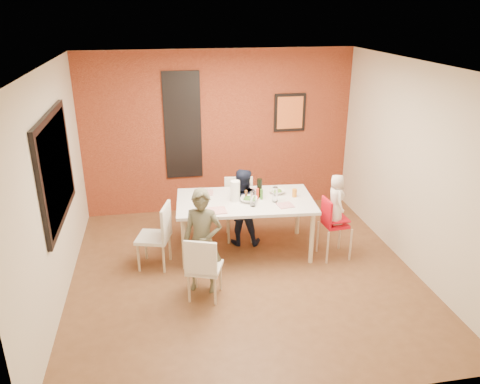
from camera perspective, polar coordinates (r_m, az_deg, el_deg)
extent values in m
plane|color=brown|center=(6.34, 0.49, -9.84)|extent=(4.50, 4.50, 0.00)
cube|color=white|center=(5.43, 0.59, 15.16)|extent=(4.50, 4.50, 0.02)
cube|color=beige|center=(7.87, -2.57, 7.25)|extent=(4.50, 0.02, 2.70)
cube|color=beige|center=(3.78, 7.07, -10.00)|extent=(4.50, 0.02, 2.70)
cube|color=beige|center=(5.79, -21.90, 0.18)|extent=(0.02, 4.50, 2.70)
cube|color=beige|center=(6.54, 20.32, 2.80)|extent=(0.02, 4.50, 2.70)
cube|color=maroon|center=(7.85, -2.55, 7.21)|extent=(4.50, 0.02, 2.70)
cube|color=black|center=(5.90, -21.55, 2.71)|extent=(0.05, 1.70, 1.30)
cube|color=black|center=(5.90, -21.41, 2.72)|extent=(0.02, 1.55, 1.15)
cube|color=silver|center=(7.75, -6.99, 8.01)|extent=(0.55, 0.03, 1.70)
cube|color=black|center=(7.74, -6.99, 8.00)|extent=(0.60, 0.03, 1.76)
cube|color=black|center=(8.01, 6.09, 9.61)|extent=(0.54, 0.03, 0.64)
cube|color=orange|center=(8.00, 6.12, 9.59)|extent=(0.44, 0.01, 0.54)
cube|color=white|center=(6.56, 0.64, -1.14)|extent=(1.98, 1.21, 0.04)
cylinder|color=beige|center=(6.30, -6.84, -6.34)|extent=(0.06, 0.06, 0.75)
cylinder|color=beige|center=(7.09, -6.76, -2.96)|extent=(0.06, 0.06, 0.75)
cylinder|color=beige|center=(6.48, 8.74, -5.58)|extent=(0.06, 0.06, 0.75)
cylinder|color=beige|center=(7.26, 7.06, -2.38)|extent=(0.06, 0.06, 0.75)
cube|color=white|center=(5.70, -4.33, -9.18)|extent=(0.50, 0.50, 0.04)
cube|color=white|center=(5.45, -4.84, -8.13)|extent=(0.38, 0.17, 0.44)
cylinder|color=#BBA88B|center=(5.91, -2.38, -10.27)|extent=(0.03, 0.03, 0.38)
cylinder|color=#BBA88B|center=(5.65, -3.06, -11.95)|extent=(0.03, 0.03, 0.38)
cylinder|color=#BBA88B|center=(5.98, -5.41, -9.96)|extent=(0.03, 0.03, 0.38)
cylinder|color=#BBA88B|center=(5.72, -6.24, -11.60)|extent=(0.03, 0.03, 0.38)
cube|color=silver|center=(7.04, -0.06, -2.42)|extent=(0.47, 0.47, 0.05)
cube|color=silver|center=(7.13, -0.17, 0.00)|extent=(0.43, 0.09, 0.49)
cylinder|color=tan|center=(6.97, -1.40, -4.75)|extent=(0.03, 0.03, 0.42)
cylinder|color=tan|center=(7.29, -1.53, -3.52)|extent=(0.03, 0.03, 0.42)
cylinder|color=tan|center=(7.00, 1.47, -4.66)|extent=(0.03, 0.03, 0.42)
cylinder|color=tan|center=(7.31, 1.22, -3.44)|extent=(0.03, 0.03, 0.42)
cube|color=white|center=(6.41, -10.52, -5.48)|extent=(0.52, 0.52, 0.05)
cube|color=white|center=(6.26, -8.99, -3.65)|extent=(0.15, 0.41, 0.47)
cylinder|color=#BEAE8D|center=(6.71, -11.41, -6.41)|extent=(0.03, 0.03, 0.41)
cylinder|color=#BEAE8D|center=(6.62, -8.56, -6.61)|extent=(0.03, 0.03, 0.41)
cylinder|color=#BEAE8D|center=(6.42, -12.27, -7.83)|extent=(0.03, 0.03, 0.41)
cylinder|color=#BEAE8D|center=(6.33, -9.29, -8.07)|extent=(0.03, 0.03, 0.41)
cube|color=red|center=(6.65, 11.53, -3.84)|extent=(0.33, 0.33, 0.05)
cube|color=red|center=(6.50, 10.51, -2.36)|extent=(0.05, 0.31, 0.36)
cube|color=red|center=(6.61, 11.59, -3.16)|extent=(0.33, 0.33, 0.02)
cylinder|color=#C5AD92|center=(6.70, 13.34, -6.29)|extent=(0.03, 0.03, 0.48)
cylinder|color=#C5AD92|center=(6.56, 10.63, -6.72)|extent=(0.03, 0.03, 0.48)
cylinder|color=#C5AD92|center=(6.97, 12.05, -5.02)|extent=(0.03, 0.03, 0.48)
cylinder|color=#C5AD92|center=(6.83, 9.43, -5.39)|extent=(0.03, 0.03, 0.48)
imported|color=brown|center=(5.71, -4.59, -6.03)|extent=(0.57, 0.47, 1.34)
imported|color=black|center=(6.84, 0.18, -1.84)|extent=(0.64, 0.55, 1.17)
imported|color=white|center=(6.49, 11.61, -0.87)|extent=(0.23, 0.35, 0.70)
cube|color=white|center=(6.20, -2.81, -2.27)|extent=(0.25, 0.25, 0.01)
cube|color=white|center=(6.84, 1.21, 0.09)|extent=(0.28, 0.28, 0.01)
cube|color=silver|center=(6.39, 5.55, -1.61)|extent=(0.23, 0.23, 0.01)
cube|color=silver|center=(6.80, -4.21, -0.07)|extent=(0.24, 0.24, 0.01)
imported|color=white|center=(6.49, 1.08, -0.92)|extent=(0.30, 0.30, 0.06)
imported|color=white|center=(6.78, 4.51, 0.02)|extent=(0.27, 0.27, 0.05)
cylinder|color=black|center=(6.61, 2.39, 0.51)|extent=(0.07, 0.07, 0.27)
cylinder|color=white|center=(6.31, 1.59, -0.85)|extent=(0.07, 0.07, 0.21)
cylinder|color=white|center=(6.46, 4.30, -0.31)|extent=(0.08, 0.08, 0.22)
cylinder|color=white|center=(6.46, -0.59, 0.12)|extent=(0.13, 0.13, 0.29)
cylinder|color=red|center=(6.56, 2.15, -0.20)|extent=(0.04, 0.04, 0.15)
cylinder|color=#346E24|center=(6.55, 2.64, -0.28)|extent=(0.04, 0.04, 0.15)
cylinder|color=brown|center=(6.53, 0.75, -0.38)|extent=(0.04, 0.04, 0.14)
cylinder|color=orange|center=(6.68, 6.66, -0.12)|extent=(0.07, 0.07, 0.12)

